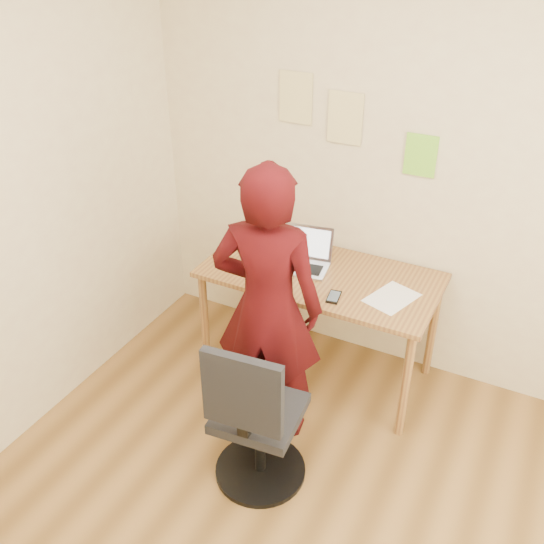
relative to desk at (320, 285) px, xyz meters
The scene contains 10 objects.
room 1.61m from the desk, 71.38° to the right, with size 3.58×3.58×2.78m.
desk is the anchor object (origin of this frame).
laptop 0.19m from the desk, 161.25° to the left, with size 0.34×0.31×0.22m.
paper_sheet 0.47m from the desk, ahead, with size 0.21×0.30×0.00m, color white.
phone 0.29m from the desk, 51.13° to the right, with size 0.09×0.14×0.01m.
wall_note_left 1.12m from the desk, 134.52° to the left, with size 0.21×0.00×0.30m, color #E3D287.
wall_note_mid 0.99m from the desk, 96.14° to the left, with size 0.21×0.00×0.30m, color #E3D287.
wall_note_right 0.95m from the desk, 40.52° to the left, with size 0.18×0.00×0.24m, color #82DF32.
office_chair 1.01m from the desk, 85.57° to the right, with size 0.48×0.48×0.93m.
person 0.58m from the desk, 96.82° to the right, with size 0.59×0.39×1.62m, color #370709.
Camera 1 is at (0.68, -1.50, 2.61)m, focal length 40.00 mm.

